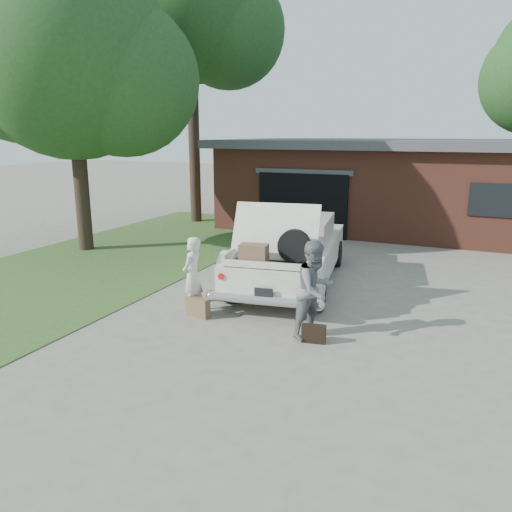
% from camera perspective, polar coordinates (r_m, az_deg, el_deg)
% --- Properties ---
extents(ground, '(90.00, 90.00, 0.00)m').
position_cam_1_polar(ground, '(10.00, -1.40, -6.89)').
color(ground, gray).
rests_on(ground, ground).
extents(grass_strip, '(6.00, 16.00, 0.02)m').
position_cam_1_polar(grass_strip, '(15.29, -15.39, 0.01)').
color(grass_strip, '#2D4C1E').
rests_on(grass_strip, ground).
extents(house, '(12.80, 7.80, 3.30)m').
position_cam_1_polar(house, '(20.24, 15.33, 8.08)').
color(house, brown).
rests_on(house, ground).
extents(tree_left, '(6.79, 5.90, 8.65)m').
position_cam_1_polar(tree_left, '(16.17, -20.13, 19.87)').
color(tree_left, '#38281E').
rests_on(tree_left, ground).
extents(tree_back, '(6.62, 5.76, 11.12)m').
position_cam_1_polar(tree_back, '(20.91, -7.29, 25.77)').
color(tree_back, '#38281E').
rests_on(tree_back, ground).
extents(sedan, '(2.93, 5.72, 2.14)m').
position_cam_1_polar(sedan, '(12.00, 3.95, 0.63)').
color(sedan, white).
rests_on(sedan, ground).
extents(woman_left, '(0.42, 0.60, 1.55)m').
position_cam_1_polar(woman_left, '(10.07, -7.28, -2.19)').
color(woman_left, silver).
rests_on(woman_left, ground).
extents(woman_right, '(0.95, 1.05, 1.75)m').
position_cam_1_polar(woman_right, '(8.83, 6.77, -3.82)').
color(woman_right, slate).
rests_on(woman_right, ground).
extents(suitcase_left, '(0.53, 0.26, 0.39)m').
position_cam_1_polar(suitcase_left, '(9.98, -6.62, -5.83)').
color(suitcase_left, brown).
rests_on(suitcase_left, ground).
extents(suitcase_right, '(0.44, 0.20, 0.32)m').
position_cam_1_polar(suitcase_right, '(8.81, 6.61, -8.82)').
color(suitcase_right, black).
rests_on(suitcase_right, ground).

